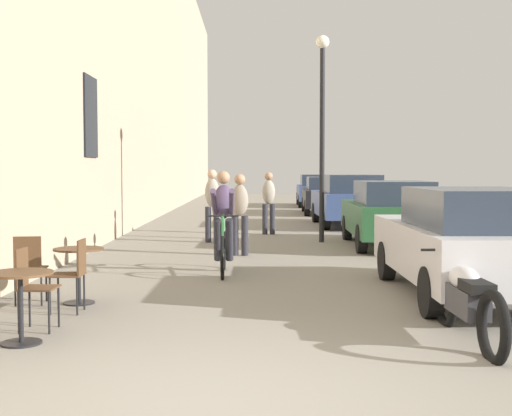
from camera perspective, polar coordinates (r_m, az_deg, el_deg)
The scene contains 18 objects.
ground_plane at distance 5.20m, azimuth -2.75°, elevation -16.19°, with size 88.00×88.00×0.00m, color gray.
building_facade_left at distance 19.73m, azimuth -11.48°, elevation 15.78°, with size 0.54×68.00×12.09m.
cafe_table_near at distance 7.17m, azimuth -19.12°, elevation -6.66°, with size 0.64×0.64×0.72m.
cafe_chair_near_toward_street at distance 7.74m, azimuth -18.27°, elevation -5.96°, with size 0.39×0.39×0.89m.
cafe_table_mid at distance 9.10m, azimuth -14.63°, elevation -4.52°, with size 0.64×0.64×0.72m.
cafe_chair_mid_toward_street at distance 9.20m, azimuth -18.45°, elevation -4.52°, with size 0.42×0.42×0.89m.
cafe_chair_mid_toward_wall at distance 8.55m, azimuth -15.05°, elevation -5.04°, with size 0.39×0.39×0.89m.
cyclist_on_bicycle at distance 11.40m, azimuth -2.75°, elevation -1.41°, with size 0.52×1.76×1.74m.
pedestrian_near at distance 13.70m, azimuth -1.36°, elevation -0.15°, with size 0.36×0.26×1.65m.
pedestrian_mid at distance 16.20m, azimuth -3.69°, elevation 0.55°, with size 0.36×0.27×1.74m.
pedestrian_far at distance 18.21m, azimuth 1.07°, elevation 0.73°, with size 0.35×0.26×1.67m.
street_lamp at distance 16.37m, azimuth 5.57°, elevation 8.03°, with size 0.32×0.32×4.90m.
parked_car_nearest at distance 9.61m, azimuth 17.22°, elevation -2.65°, with size 1.81×4.20×1.49m.
parked_car_second at distance 15.59m, azimuth 11.11°, elevation -0.38°, with size 1.87×4.22×1.48m.
parked_car_third at distance 21.06m, azimuth 7.74°, elevation 0.71°, with size 1.91×4.46×1.58m.
parked_car_fourth at distance 26.81m, azimuth 5.83°, elevation 1.12°, with size 1.86×4.16×1.46m.
parked_car_fifth at distance 32.34m, azimuth 5.08°, elevation 1.52°, with size 1.92×4.30×1.51m.
parked_motorcycle at distance 7.25m, azimuth 17.30°, elevation -7.46°, with size 0.62×2.15×0.92m.
Camera 1 is at (0.21, -4.90, 1.73)m, focal length 47.78 mm.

